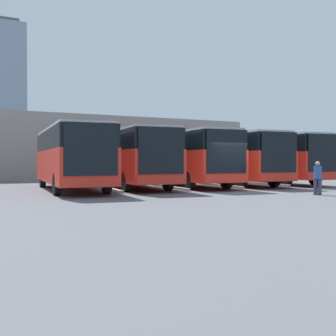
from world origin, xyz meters
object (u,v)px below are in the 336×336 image
object	(u,v)px
bus_3	(129,157)
pedestrian	(318,177)
bus_0	(270,157)
bus_4	(71,156)
bus_1	(230,157)
bus_2	(184,157)

from	to	relation	value
bus_3	pedestrian	distance (m)	10.66
bus_0	bus_3	world-z (taller)	same
bus_0	bus_3	xyz separation A→B (m)	(10.75, 0.15, 0.00)
bus_0	bus_4	distance (m)	14.36
bus_0	bus_1	xyz separation A→B (m)	(3.58, 0.17, 0.00)
bus_2	bus_4	distance (m)	7.18
bus_3	bus_1	bearing A→B (deg)	-175.12
bus_1	pedestrian	distance (m)	9.06
bus_1	bus_2	bearing A→B (deg)	7.67
bus_1	bus_3	size ratio (longest dim) A/B	1.00
bus_3	pedestrian	bearing A→B (deg)	127.95
bus_0	pedestrian	size ratio (longest dim) A/B	6.96
bus_0	bus_1	size ratio (longest dim) A/B	1.00
bus_2	bus_1	bearing A→B (deg)	-172.33
bus_2	bus_4	world-z (taller)	same
bus_3	bus_4	xyz separation A→B (m)	(3.58, 0.64, 0.00)
bus_0	bus_2	xyz separation A→B (m)	(7.17, 0.33, 0.00)
bus_4	bus_0	bearing A→B (deg)	-171.77
bus_2	pedestrian	size ratio (longest dim) A/B	6.96
bus_1	bus_2	xyz separation A→B (m)	(3.58, 0.16, 0.00)
pedestrian	bus_0	bearing A→B (deg)	117.37
bus_0	bus_4	size ratio (longest dim) A/B	1.00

